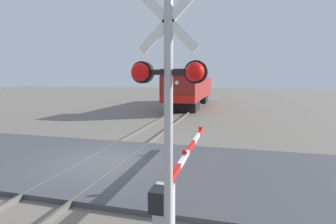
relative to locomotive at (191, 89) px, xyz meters
name	(u,v)px	position (x,y,z in m)	size (l,w,h in m)	color
ground_plane	(103,165)	(0.00, -20.11, -2.01)	(160.00, 160.00, 0.00)	slate
rail_track_left	(85,161)	(-0.72, -20.11, -1.94)	(0.08, 80.00, 0.15)	#59544C
rail_track_right	(121,165)	(0.72, -20.11, -1.94)	(0.08, 80.00, 0.15)	#59544C
road_surface	(103,163)	(0.00, -20.11, -1.94)	(36.00, 5.75, 0.14)	#47474C
locomotive	(191,89)	(0.00, 0.00, 0.00)	(3.01, 16.23, 3.91)	black
crossing_signal	(168,99)	(3.47, -24.24, 0.75)	(1.18, 0.33, 4.39)	#ADADB2
crossing_gate	(176,180)	(3.23, -22.55, -1.27)	(0.36, 6.80, 1.17)	silver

